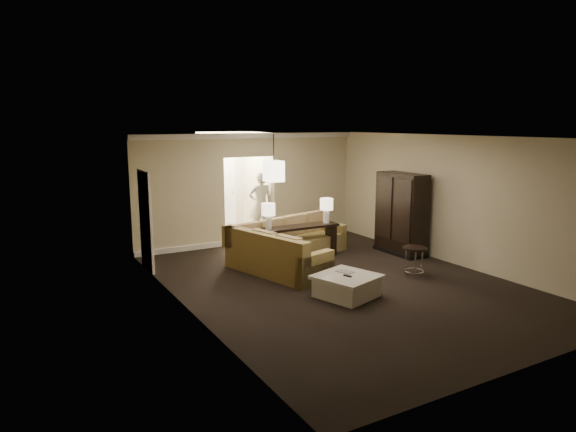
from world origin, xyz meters
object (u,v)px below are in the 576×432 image
coffee_table (347,286)px  person (261,201)px  sectional_sofa (288,247)px  drink_table (415,255)px  console_table (298,239)px  armoire (401,215)px

coffee_table → person: 5.10m
coffee_table → sectional_sofa: bearing=85.9°
coffee_table → drink_table: (1.91, 0.33, 0.23)m
console_table → drink_table: 2.70m
armoire → person: bearing=124.7°
coffee_table → person: (0.78, 4.98, 0.79)m
person → coffee_table: bearing=93.5°
drink_table → person: person is taller
drink_table → console_table: bearing=119.5°
console_table → armoire: 2.51m
coffee_table → console_table: 2.75m
sectional_sofa → armoire: bearing=-25.8°
coffee_table → armoire: (2.92, 1.89, 0.71)m
sectional_sofa → armoire: size_ratio=1.66×
armoire → console_table: bearing=161.4°
armoire → coffee_table: bearing=-147.1°
person → sectional_sofa: bearing=89.1°
sectional_sofa → console_table: 0.49m
console_table → person: bearing=85.9°
coffee_table → armoire: armoire is taller
console_table → drink_table: console_table is taller
coffee_table → person: bearing=81.1°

